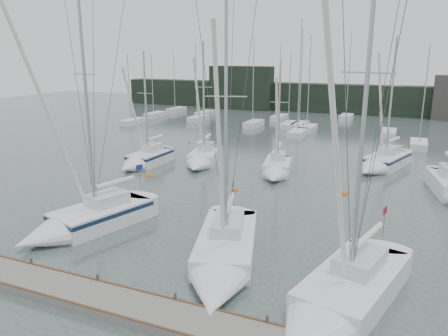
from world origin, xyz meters
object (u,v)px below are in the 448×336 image
(sailboat_near_center, at_px, (222,262))
(sailboat_mid_a, at_px, (143,160))
(sailboat_mid_b, at_px, (202,160))
(sailboat_mid_c, at_px, (276,170))
(sailboat_near_right, at_px, (335,306))
(buoy_b, at_px, (345,194))
(buoy_c, at_px, (149,176))
(sailboat_near_left, at_px, (78,223))
(sailboat_mid_d, at_px, (381,163))
(buoy_a, at_px, (234,190))

(sailboat_near_center, bearing_deg, sailboat_mid_a, 116.44)
(sailboat_mid_b, distance_m, sailboat_mid_c, 7.59)
(sailboat_near_right, relative_size, buoy_b, 31.14)
(sailboat_near_center, distance_m, buoy_c, 18.26)
(sailboat_mid_a, bearing_deg, sailboat_near_left, -69.28)
(sailboat_near_center, xyz_separation_m, sailboat_mid_a, (-15.00, 15.76, 0.09))
(sailboat_near_right, bearing_deg, sailboat_mid_c, 127.07)
(sailboat_near_right, relative_size, sailboat_mid_d, 1.29)
(sailboat_mid_b, bearing_deg, buoy_c, -128.78)
(sailboat_mid_d, relative_size, buoy_c, 21.29)
(sailboat_near_left, distance_m, sailboat_mid_c, 18.00)
(sailboat_mid_d, height_order, buoy_b, sailboat_mid_d)
(sailboat_mid_d, bearing_deg, sailboat_mid_a, -141.81)
(buoy_a, height_order, buoy_c, buoy_c)
(sailboat_near_right, distance_m, sailboat_mid_c, 20.98)
(sailboat_near_left, xyz_separation_m, sailboat_mid_b, (-0.41, 17.31, -0.06))
(buoy_c, bearing_deg, sailboat_near_left, -76.38)
(sailboat_near_left, relative_size, sailboat_mid_d, 1.23)
(sailboat_near_center, relative_size, buoy_b, 27.14)
(buoy_b, bearing_deg, sailboat_near_right, -83.03)
(sailboat_near_right, relative_size, buoy_a, 33.24)
(sailboat_near_center, height_order, sailboat_near_right, sailboat_near_right)
(sailboat_near_center, distance_m, sailboat_mid_d, 24.08)
(buoy_b, bearing_deg, sailboat_mid_b, 165.64)
(sailboat_mid_a, bearing_deg, buoy_a, -16.66)
(sailboat_mid_b, bearing_deg, sailboat_near_left, -101.26)
(sailboat_mid_c, xyz_separation_m, buoy_b, (6.24, -2.75, -0.53))
(sailboat_mid_c, bearing_deg, sailboat_mid_d, 25.04)
(sailboat_mid_c, distance_m, buoy_a, 5.49)
(sailboat_near_left, bearing_deg, sailboat_mid_d, 71.75)
(sailboat_mid_d, relative_size, buoy_a, 25.74)
(sailboat_mid_b, distance_m, sailboat_mid_d, 16.48)
(sailboat_mid_a, distance_m, buoy_a, 11.17)
(sailboat_mid_b, relative_size, buoy_b, 23.19)
(sailboat_mid_c, relative_size, buoy_b, 19.95)
(buoy_a, bearing_deg, sailboat_mid_a, 162.35)
(sailboat_mid_b, height_order, sailboat_mid_c, sailboat_mid_b)
(sailboat_near_left, relative_size, sailboat_near_center, 1.09)
(sailboat_mid_a, height_order, sailboat_mid_c, sailboat_mid_a)
(sailboat_mid_a, xyz_separation_m, buoy_b, (18.67, -0.97, -0.59))
(sailboat_near_center, relative_size, buoy_a, 28.97)
(sailboat_near_center, xyz_separation_m, buoy_b, (3.67, 14.79, -0.50))
(sailboat_near_center, relative_size, sailboat_mid_a, 1.26)
(sailboat_mid_b, relative_size, buoy_a, 24.76)
(sailboat_mid_d, bearing_deg, sailboat_near_center, -85.62)
(sailboat_mid_d, bearing_deg, sailboat_near_right, -71.97)
(buoy_b, bearing_deg, sailboat_mid_c, 156.25)
(sailboat_near_right, xyz_separation_m, sailboat_mid_c, (-8.26, 19.28, -0.04))
(sailboat_mid_a, xyz_separation_m, sailboat_mid_d, (20.55, 7.68, 0.00))
(sailboat_mid_b, relative_size, buoy_c, 20.47)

